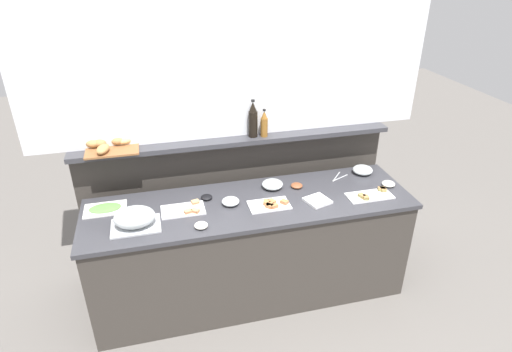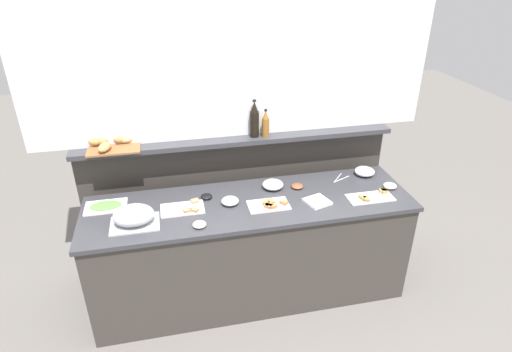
% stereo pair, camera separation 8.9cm
% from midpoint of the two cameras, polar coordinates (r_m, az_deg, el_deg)
% --- Properties ---
extents(ground_plane, '(12.00, 12.00, 0.00)m').
position_cam_midpoint_polar(ground_plane, '(4.32, -1.74, -9.69)').
color(ground_plane, slate).
extents(buffet_counter, '(2.53, 0.73, 0.90)m').
position_cam_midpoint_polar(buffet_counter, '(3.57, -0.01, -9.67)').
color(buffet_counter, '#3D3833').
rests_on(buffet_counter, ground_plane).
extents(back_ledge_unit, '(2.67, 0.22, 1.24)m').
position_cam_midpoint_polar(back_ledge_unit, '(3.90, -1.71, -2.59)').
color(back_ledge_unit, '#3D3833').
rests_on(back_ledge_unit, ground_plane).
extents(upper_wall_panel, '(3.27, 0.08, 1.36)m').
position_cam_midpoint_polar(upper_wall_panel, '(3.46, -2.09, 16.04)').
color(upper_wall_panel, white).
rests_on(upper_wall_panel, back_ledge_unit).
extents(sandwich_platter_side, '(0.32, 0.19, 0.04)m').
position_cam_midpoint_polar(sandwich_platter_side, '(3.26, -8.65, -4.27)').
color(sandwich_platter_side, silver).
rests_on(sandwich_platter_side, buffet_counter).
extents(sandwich_platter_rear, '(0.31, 0.19, 0.04)m').
position_cam_midpoint_polar(sandwich_platter_rear, '(3.27, 2.61, -3.83)').
color(sandwich_platter_rear, white).
rests_on(sandwich_platter_rear, buffet_counter).
extents(sandwich_platter_front, '(0.36, 0.17, 0.04)m').
position_cam_midpoint_polar(sandwich_platter_front, '(3.50, 15.71, -2.67)').
color(sandwich_platter_front, white).
rests_on(sandwich_platter_front, buffet_counter).
extents(cold_cuts_platter, '(0.31, 0.20, 0.02)m').
position_cam_midpoint_polar(cold_cuts_platter, '(3.43, -18.54, -3.81)').
color(cold_cuts_platter, white).
rests_on(cold_cuts_platter, buffet_counter).
extents(serving_cloche, '(0.34, 0.24, 0.17)m').
position_cam_midpoint_polar(serving_cloche, '(3.13, -15.09, -5.13)').
color(serving_cloche, '#B7BABF').
rests_on(serving_cloche, buffet_counter).
extents(glass_bowl_large, '(0.17, 0.17, 0.07)m').
position_cam_midpoint_polar(glass_bowl_large, '(3.50, 2.97, -1.18)').
color(glass_bowl_large, silver).
rests_on(glass_bowl_large, buffet_counter).
extents(glass_bowl_medium, '(0.13, 0.13, 0.05)m').
position_cam_midpoint_polar(glass_bowl_medium, '(3.29, -2.68, -3.36)').
color(glass_bowl_medium, silver).
rests_on(glass_bowl_medium, buffet_counter).
extents(glass_bowl_small, '(0.17, 0.17, 0.07)m').
position_cam_midpoint_polar(glass_bowl_small, '(3.82, 14.82, 0.55)').
color(glass_bowl_small, silver).
rests_on(glass_bowl_small, buffet_counter).
extents(condiment_bowl_cream, '(0.10, 0.10, 0.03)m').
position_cam_midpoint_polar(condiment_bowl_cream, '(3.52, 6.20, -1.35)').
color(condiment_bowl_cream, brown).
rests_on(condiment_bowl_cream, buffet_counter).
extents(condiment_bowl_teal, '(0.11, 0.11, 0.04)m').
position_cam_midpoint_polar(condiment_bowl_teal, '(3.68, 17.98, -1.24)').
color(condiment_bowl_teal, silver).
rests_on(condiment_bowl_teal, buffet_counter).
extents(condiment_bowl_dark, '(0.10, 0.10, 0.03)m').
position_cam_midpoint_polar(condiment_bowl_dark, '(3.05, -6.66, -6.38)').
color(condiment_bowl_dark, silver).
rests_on(condiment_bowl_dark, buffet_counter).
extents(condiment_bowl_red, '(0.09, 0.09, 0.03)m').
position_cam_midpoint_polar(condiment_bowl_red, '(3.38, -5.82, -2.72)').
color(condiment_bowl_red, black).
rests_on(condiment_bowl_red, buffet_counter).
extents(serving_tongs, '(0.17, 0.15, 0.01)m').
position_cam_midpoint_polar(serving_tongs, '(3.71, 11.64, -0.36)').
color(serving_tongs, '#B7BABF').
rests_on(serving_tongs, buffet_counter).
extents(napkin_stack, '(0.21, 0.21, 0.02)m').
position_cam_midpoint_polar(napkin_stack, '(3.35, 8.87, -3.37)').
color(napkin_stack, white).
rests_on(napkin_stack, buffet_counter).
extents(wine_bottle_dark, '(0.08, 0.08, 0.32)m').
position_cam_midpoint_polar(wine_bottle_dark, '(3.55, 0.51, 7.39)').
color(wine_bottle_dark, black).
rests_on(wine_bottle_dark, back_ledge_unit).
extents(vinegar_bottle_amber, '(0.06, 0.06, 0.24)m').
position_cam_midpoint_polar(vinegar_bottle_amber, '(3.57, 2.00, 6.83)').
color(vinegar_bottle_amber, '#8E5B23').
rests_on(vinegar_bottle_amber, back_ledge_unit).
extents(bread_basket, '(0.41, 0.29, 0.08)m').
position_cam_midpoint_polar(bread_basket, '(3.55, -18.01, 4.11)').
color(bread_basket, brown).
rests_on(bread_basket, back_ledge_unit).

